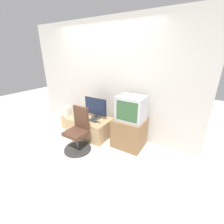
% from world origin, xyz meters
% --- Properties ---
extents(ground_plane, '(12.00, 12.00, 0.00)m').
position_xyz_m(ground_plane, '(0.00, 0.00, 0.00)').
color(ground_plane, beige).
extents(wall_back, '(4.40, 0.05, 2.60)m').
position_xyz_m(wall_back, '(0.00, 1.32, 1.30)').
color(wall_back, beige).
rests_on(wall_back, ground_plane).
extents(desk, '(1.03, 0.65, 0.44)m').
position_xyz_m(desk, '(-0.18, 0.88, 0.22)').
color(desk, tan).
rests_on(desk, ground_plane).
extents(side_stand, '(0.62, 0.56, 0.62)m').
position_xyz_m(side_stand, '(0.84, 0.97, 0.31)').
color(side_stand, olive).
rests_on(side_stand, ground_plane).
extents(main_monitor, '(0.60, 0.23, 0.50)m').
position_xyz_m(main_monitor, '(-0.06, 0.98, 0.69)').
color(main_monitor, '#2D2D2D').
rests_on(main_monitor, desk).
extents(keyboard, '(0.36, 0.10, 0.01)m').
position_xyz_m(keyboard, '(-0.06, 0.80, 0.44)').
color(keyboard, '#2D2D2D').
rests_on(keyboard, desk).
extents(mouse, '(0.05, 0.04, 0.03)m').
position_xyz_m(mouse, '(0.19, 0.79, 0.45)').
color(mouse, '#4C4C51').
rests_on(mouse, desk).
extents(crt_tv, '(0.54, 0.42, 0.50)m').
position_xyz_m(crt_tv, '(0.86, 0.95, 0.87)').
color(crt_tv, '#B7B7BC').
rests_on(crt_tv, side_stand).
extents(office_chair, '(0.56, 0.56, 0.91)m').
position_xyz_m(office_chair, '(0.01, 0.29, 0.35)').
color(office_chair, '#333333').
rests_on(office_chair, ground_plane).
extents(cardboard_box_lower, '(0.34, 0.17, 0.35)m').
position_xyz_m(cardboard_box_lower, '(-0.90, 0.85, 0.18)').
color(cardboard_box_lower, tan).
rests_on(cardboard_box_lower, ground_plane).
extents(cardboard_box_upper, '(0.21, 0.16, 0.26)m').
position_xyz_m(cardboard_box_upper, '(-0.90, 0.85, 0.49)').
color(cardboard_box_upper, beige).
rests_on(cardboard_box_upper, cardboard_box_lower).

